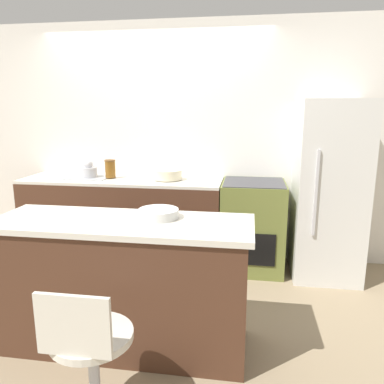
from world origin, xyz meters
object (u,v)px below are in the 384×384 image
(oven_range, at_px, (252,226))
(mixing_bowl, at_px, (168,175))
(kettle, at_px, (88,170))
(refrigerator, at_px, (328,190))
(stool_chair, at_px, (90,359))

(oven_range, height_order, mixing_bowl, mixing_bowl)
(kettle, xyz_separation_m, mixing_bowl, (0.89, 0.00, -0.02))
(oven_range, distance_m, refrigerator, 0.84)
(refrigerator, bearing_deg, mixing_bowl, 178.51)
(oven_range, bearing_deg, mixing_bowl, 179.29)
(mixing_bowl, bearing_deg, refrigerator, -1.49)
(oven_range, bearing_deg, refrigerator, -2.46)
(mixing_bowl, bearing_deg, stool_chair, -88.26)
(refrigerator, bearing_deg, stool_chair, -125.84)
(refrigerator, distance_m, kettle, 2.53)
(oven_range, distance_m, stool_chair, 2.36)
(oven_range, relative_size, stool_chair, 1.12)
(oven_range, xyz_separation_m, kettle, (-1.80, 0.01, 0.54))
(refrigerator, bearing_deg, kettle, 179.03)
(oven_range, relative_size, mixing_bowl, 3.14)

